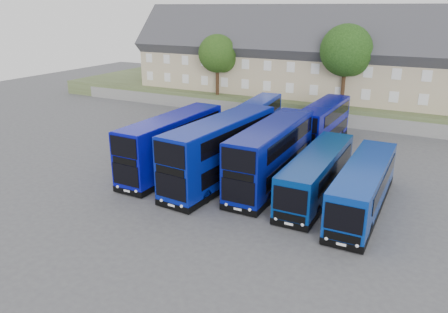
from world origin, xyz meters
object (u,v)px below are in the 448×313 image
Objects in this scene: dd_front_mid at (221,152)px; tree_mid at (348,52)px; dd_front_left at (172,145)px; tree_west at (219,55)px; coach_east_a at (317,175)px.

tree_mid is (4.01, 22.40, 5.65)m from dd_front_mid.
dd_front_mid is 1.36× the size of tree_mid.
tree_west is (-7.46, 21.78, 4.80)m from dd_front_left.
coach_east_a is 1.53× the size of tree_west.
tree_mid is (8.54, 22.28, 5.81)m from dd_front_left.
tree_mid is at bearing 84.27° from dd_front_mid.
tree_west is (-19.29, 21.05, 5.49)m from coach_east_a.
tree_mid is at bearing 1.79° from tree_west.
tree_mid reaches higher than dd_front_mid.
coach_east_a is (7.30, 0.84, -0.85)m from dd_front_mid.
dd_front_left is 0.99× the size of coach_east_a.
coach_east_a is at bearing -81.33° from tree_mid.
dd_front_mid is (4.53, -0.12, 0.16)m from dd_front_left.
coach_east_a is at bearing 4.80° from dd_front_left.
dd_front_mid is 7.40m from coach_east_a.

